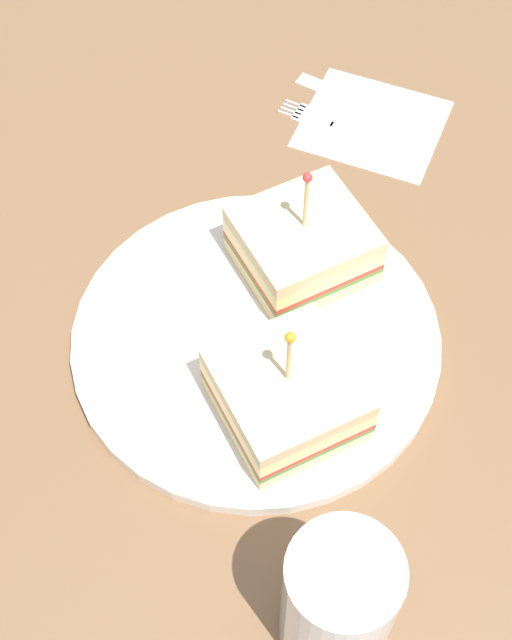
{
  "coord_description": "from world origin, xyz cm",
  "views": [
    {
      "loc": [
        33.37,
        15.0,
        58.0
      ],
      "look_at": [
        0.0,
        0.0,
        3.07
      ],
      "focal_mm": 52.15,
      "sensor_mm": 36.0,
      "label": 1
    }
  ],
  "objects_px": {
    "napkin": "(376,125)",
    "fork": "(328,122)",
    "plate": "(256,339)",
    "knife": "(351,98)",
    "sandwich_half_front": "(287,394)",
    "drink_glass": "(338,605)",
    "sandwich_half_back": "(303,245)"
  },
  "relations": [
    {
      "from": "plate",
      "to": "knife",
      "type": "height_order",
      "value": "plate"
    },
    {
      "from": "plate",
      "to": "fork",
      "type": "bearing_deg",
      "value": -171.21
    },
    {
      "from": "plate",
      "to": "fork",
      "type": "height_order",
      "value": "plate"
    },
    {
      "from": "sandwich_half_front",
      "to": "fork",
      "type": "xyz_separation_m",
      "value": [
        -0.28,
        -0.08,
        -0.03
      ]
    },
    {
      "from": "sandwich_half_front",
      "to": "drink_glass",
      "type": "distance_m",
      "value": 0.15
    },
    {
      "from": "drink_glass",
      "to": "napkin",
      "type": "relative_size",
      "value": 0.93
    },
    {
      "from": "sandwich_half_back",
      "to": "napkin",
      "type": "distance_m",
      "value": 0.18
    },
    {
      "from": "sandwich_half_back",
      "to": "drink_glass",
      "type": "relative_size",
      "value": 1.14
    },
    {
      "from": "sandwich_half_back",
      "to": "sandwich_half_front",
      "type": "bearing_deg",
      "value": 17.74
    },
    {
      "from": "napkin",
      "to": "sandwich_half_front",
      "type": "bearing_deg",
      "value": 7.9
    },
    {
      "from": "sandwich_half_front",
      "to": "napkin",
      "type": "xyz_separation_m",
      "value": [
        -0.3,
        -0.04,
        -0.03
      ]
    },
    {
      "from": "knife",
      "to": "drink_glass",
      "type": "bearing_deg",
      "value": 19.56
    },
    {
      "from": "sandwich_half_back",
      "to": "drink_glass",
      "type": "height_order",
      "value": "sandwich_half_back"
    },
    {
      "from": "sandwich_half_front",
      "to": "sandwich_half_back",
      "type": "xyz_separation_m",
      "value": [
        -0.12,
        -0.04,
        0.0
      ]
    },
    {
      "from": "napkin",
      "to": "fork",
      "type": "relative_size",
      "value": 1.01
    },
    {
      "from": "sandwich_half_front",
      "to": "sandwich_half_back",
      "type": "relative_size",
      "value": 1.01
    },
    {
      "from": "sandwich_half_back",
      "to": "fork",
      "type": "distance_m",
      "value": 0.17
    },
    {
      "from": "drink_glass",
      "to": "fork",
      "type": "xyz_separation_m",
      "value": [
        -0.4,
        -0.16,
        -0.05
      ]
    },
    {
      "from": "sandwich_half_back",
      "to": "fork",
      "type": "relative_size",
      "value": 1.06
    },
    {
      "from": "drink_glass",
      "to": "napkin",
      "type": "distance_m",
      "value": 0.44
    },
    {
      "from": "sandwich_half_front",
      "to": "drink_glass",
      "type": "bearing_deg",
      "value": 34.24
    },
    {
      "from": "drink_glass",
      "to": "fork",
      "type": "relative_size",
      "value": 0.94
    },
    {
      "from": "drink_glass",
      "to": "fork",
      "type": "distance_m",
      "value": 0.44
    },
    {
      "from": "drink_glass",
      "to": "plate",
      "type": "bearing_deg",
      "value": -143.17
    },
    {
      "from": "sandwich_half_front",
      "to": "sandwich_half_back",
      "type": "bearing_deg",
      "value": -162.26
    },
    {
      "from": "plate",
      "to": "napkin",
      "type": "bearing_deg",
      "value": 179.26
    },
    {
      "from": "fork",
      "to": "knife",
      "type": "relative_size",
      "value": 0.98
    },
    {
      "from": "fork",
      "to": "sandwich_half_back",
      "type": "bearing_deg",
      "value": 14.58
    },
    {
      "from": "knife",
      "to": "sandwich_half_back",
      "type": "bearing_deg",
      "value": 9.85
    },
    {
      "from": "napkin",
      "to": "drink_glass",
      "type": "bearing_deg",
      "value": 16.57
    },
    {
      "from": "drink_glass",
      "to": "sandwich_half_back",
      "type": "bearing_deg",
      "value": -153.38
    },
    {
      "from": "sandwich_half_back",
      "to": "napkin",
      "type": "bearing_deg",
      "value": -179.28
    }
  ]
}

